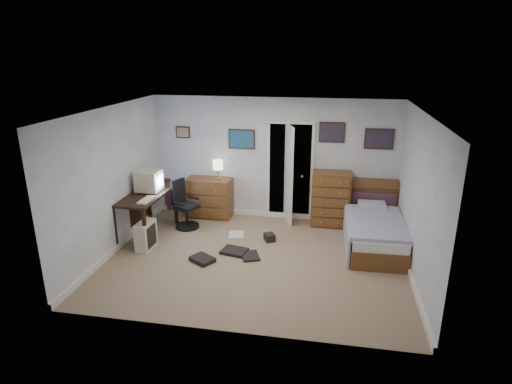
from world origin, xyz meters
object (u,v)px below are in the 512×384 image
(low_dresser, at_px, (210,198))
(computer_desk, at_px, (141,203))
(bed, at_px, (374,233))
(tall_dresser, at_px, (331,199))
(office_chair, at_px, (185,209))

(low_dresser, bearing_deg, computer_desk, -128.27)
(low_dresser, bearing_deg, bed, -14.09)
(computer_desk, relative_size, low_dresser, 1.58)
(tall_dresser, distance_m, bed, 1.25)
(bed, bearing_deg, office_chair, 173.67)
(office_chair, height_order, tall_dresser, tall_dresser)
(office_chair, distance_m, bed, 3.64)
(low_dresser, height_order, tall_dresser, tall_dresser)
(computer_desk, relative_size, bed, 0.79)
(computer_desk, distance_m, office_chair, 0.87)
(office_chair, bearing_deg, low_dresser, 86.59)
(office_chair, relative_size, bed, 0.52)
(low_dresser, distance_m, bed, 3.44)
(office_chair, xyz_separation_m, low_dresser, (0.32, 0.66, 0.04))
(office_chair, bearing_deg, tall_dresser, 35.40)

